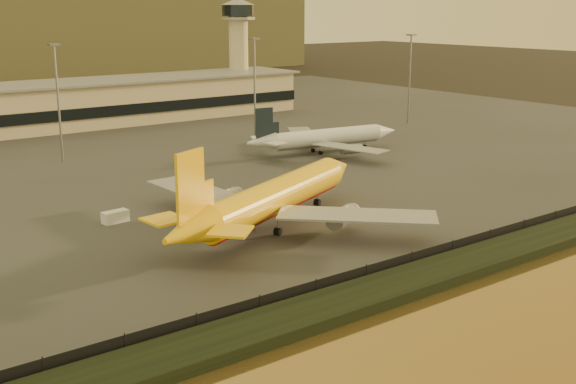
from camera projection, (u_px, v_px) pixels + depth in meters
name	position (u px, v px, depth m)	size (l,w,h in m)	color
ground	(334.00, 247.00, 102.72)	(900.00, 900.00, 0.00)	black
embankment	(424.00, 277.00, 89.40)	(320.00, 7.00, 1.40)	black
tarmac	(81.00, 146.00, 176.09)	(320.00, 220.00, 0.20)	#2D2D2D
perimeter_fence	(401.00, 264.00, 92.35)	(300.00, 0.05, 2.20)	black
control_tower	(238.00, 42.00, 239.36)	(11.20, 11.20, 35.50)	#C3B187
apron_light_masts	(172.00, 85.00, 165.49)	(152.20, 12.20, 25.40)	slate
dhl_cargo_jet	(274.00, 199.00, 109.79)	(50.00, 47.35, 15.69)	yellow
white_narrowbody_jet	(325.00, 138.00, 167.37)	(39.95, 38.62, 11.49)	silver
gse_vehicle_yellow	(283.00, 189.00, 130.61)	(4.10, 1.85, 1.85)	yellow
gse_vehicle_white	(115.00, 217.00, 113.66)	(4.12, 1.86, 1.86)	silver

